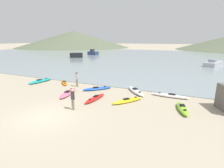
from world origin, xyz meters
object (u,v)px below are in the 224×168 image
(kayak_on_sand_1, at_px, (97,89))
(kayak_on_sand_4, at_px, (68,93))
(kayak_on_sand_7, at_px, (40,81))
(person_near_foreground, at_px, (73,98))
(kayak_on_sand_8, at_px, (136,91))
(moored_boat_3, at_px, (93,53))
(kayak_on_sand_2, at_px, (128,100))
(kayak_on_sand_0, at_px, (170,96))
(moored_boat_1, at_px, (76,55))
(kayak_on_sand_6, at_px, (183,108))
(moored_boat_2, at_px, (214,63))
(kayak_on_sand_5, at_px, (95,98))
(person_near_waterline, at_px, (77,78))
(kayak_on_sand_3, at_px, (64,83))

(kayak_on_sand_1, relative_size, kayak_on_sand_4, 0.84)
(kayak_on_sand_4, xyz_separation_m, kayak_on_sand_7, (-6.30, 2.55, 0.01))
(kayak_on_sand_1, distance_m, person_near_foreground, 5.66)
(kayak_on_sand_7, xyz_separation_m, kayak_on_sand_8, (12.05, 0.83, -0.00))
(moored_boat_3, bearing_deg, person_near_foreground, -60.94)
(kayak_on_sand_8, distance_m, person_near_foreground, 6.96)
(kayak_on_sand_4, relative_size, person_near_foreground, 1.96)
(kayak_on_sand_2, bearing_deg, kayak_on_sand_0, 43.01)
(kayak_on_sand_8, xyz_separation_m, moored_boat_1, (-25.77, 25.53, 0.56))
(kayak_on_sand_2, bearing_deg, kayak_on_sand_8, 94.15)
(kayak_on_sand_6, relative_size, moored_boat_1, 0.71)
(kayak_on_sand_4, xyz_separation_m, moored_boat_2, (14.42, 27.16, 0.36))
(kayak_on_sand_4, height_order, moored_boat_3, moored_boat_3)
(kayak_on_sand_6, xyz_separation_m, kayak_on_sand_7, (-16.59, 2.10, -0.01))
(kayak_on_sand_6, relative_size, person_near_foreground, 1.64)
(kayak_on_sand_7, bearing_deg, kayak_on_sand_0, 2.79)
(kayak_on_sand_6, distance_m, kayak_on_sand_7, 16.72)
(kayak_on_sand_1, relative_size, kayak_on_sand_6, 1.00)
(kayak_on_sand_6, relative_size, kayak_on_sand_8, 0.88)
(kayak_on_sand_0, bearing_deg, moored_boat_1, 138.62)
(kayak_on_sand_1, xyz_separation_m, person_near_foreground, (1.04, -5.50, 0.82))
(kayak_on_sand_7, xyz_separation_m, moored_boat_1, (-13.73, 26.35, 0.56))
(kayak_on_sand_4, relative_size, kayak_on_sand_5, 1.10)
(kayak_on_sand_8, bearing_deg, person_near_foreground, -115.43)
(kayak_on_sand_5, relative_size, moored_boat_3, 0.85)
(kayak_on_sand_2, distance_m, kayak_on_sand_5, 2.90)
(person_near_foreground, height_order, moored_boat_3, moored_boat_3)
(kayak_on_sand_6, bearing_deg, moored_boat_1, 136.81)
(kayak_on_sand_1, distance_m, moored_boat_3, 42.33)
(kayak_on_sand_8, bearing_deg, moored_boat_1, 135.28)
(kayak_on_sand_7, relative_size, moored_boat_1, 0.86)
(kayak_on_sand_6, xyz_separation_m, moored_boat_1, (-30.32, 28.46, 0.55))
(kayak_on_sand_0, distance_m, person_near_foreground, 8.82)
(kayak_on_sand_6, xyz_separation_m, kayak_on_sand_8, (-4.54, 2.93, -0.01))
(kayak_on_sand_0, distance_m, kayak_on_sand_8, 3.29)
(kayak_on_sand_0, height_order, kayak_on_sand_7, kayak_on_sand_7)
(kayak_on_sand_7, bearing_deg, person_near_waterline, 2.32)
(moored_boat_1, bearing_deg, kayak_on_sand_4, -55.28)
(kayak_on_sand_2, height_order, moored_boat_3, moored_boat_3)
(kayak_on_sand_2, relative_size, kayak_on_sand_3, 1.24)
(moored_boat_2, bearing_deg, person_near_waterline, -122.18)
(kayak_on_sand_0, height_order, kayak_on_sand_6, kayak_on_sand_6)
(kayak_on_sand_6, distance_m, moored_boat_2, 27.04)
(person_near_foreground, xyz_separation_m, moored_boat_2, (11.65, 30.03, -0.42))
(person_near_foreground, bearing_deg, moored_boat_3, 119.06)
(kayak_on_sand_4, xyz_separation_m, person_near_waterline, (-0.93, 2.76, 0.81))
(kayak_on_sand_4, xyz_separation_m, kayak_on_sand_8, (5.74, 3.37, 0.00))
(moored_boat_1, bearing_deg, kayak_on_sand_8, -44.72)
(kayak_on_sand_4, distance_m, kayak_on_sand_8, 6.66)
(moored_boat_1, xyz_separation_m, moored_boat_3, (-0.32, 9.84, -0.02))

